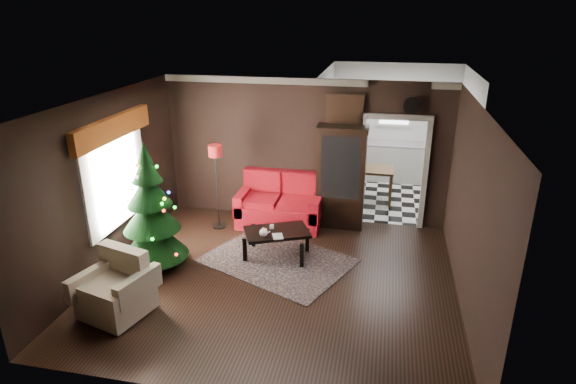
% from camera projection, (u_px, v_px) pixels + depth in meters
% --- Properties ---
extents(floor, '(5.50, 5.50, 0.00)m').
position_uv_depth(floor, '(276.00, 280.00, 7.62)').
color(floor, black).
rests_on(floor, ground).
extents(ceiling, '(5.50, 5.50, 0.00)m').
position_uv_depth(ceiling, '(275.00, 103.00, 6.61)').
color(ceiling, white).
rests_on(ceiling, ground).
extents(wall_back, '(5.50, 0.00, 5.50)m').
position_uv_depth(wall_back, '(305.00, 151.00, 9.40)').
color(wall_back, black).
rests_on(wall_back, ground).
extents(wall_front, '(5.50, 0.00, 5.50)m').
position_uv_depth(wall_front, '(219.00, 288.00, 4.83)').
color(wall_front, black).
rests_on(wall_front, ground).
extents(wall_left, '(0.00, 5.50, 5.50)m').
position_uv_depth(wall_left, '(106.00, 185.00, 7.63)').
color(wall_left, black).
rests_on(wall_left, ground).
extents(wall_right, '(0.00, 5.50, 5.50)m').
position_uv_depth(wall_right, '(472.00, 213.00, 6.60)').
color(wall_right, black).
rests_on(wall_right, ground).
extents(doorway, '(1.10, 0.10, 2.10)m').
position_uv_depth(doorway, '(392.00, 174.00, 9.21)').
color(doorway, white).
rests_on(doorway, ground).
extents(left_window, '(0.05, 1.60, 1.40)m').
position_uv_depth(left_window, '(115.00, 178.00, 7.79)').
color(left_window, white).
rests_on(left_window, wall_left).
extents(valance, '(0.12, 2.10, 0.35)m').
position_uv_depth(valance, '(113.00, 128.00, 7.48)').
color(valance, '#A14B1B').
rests_on(valance, wall_left).
extents(kitchen_floor, '(3.00, 3.00, 0.00)m').
position_uv_depth(kitchen_floor, '(389.00, 197.00, 10.95)').
color(kitchen_floor, white).
rests_on(kitchen_floor, ground).
extents(kitchen_window, '(0.70, 0.06, 0.70)m').
position_uv_depth(kitchen_window, '(395.00, 110.00, 11.67)').
color(kitchen_window, white).
rests_on(kitchen_window, ground).
extents(rug, '(2.80, 2.48, 0.01)m').
position_uv_depth(rug, '(278.00, 260.00, 8.20)').
color(rug, '#392A34').
rests_on(rug, ground).
extents(loveseat, '(1.70, 0.90, 1.00)m').
position_uv_depth(loveseat, '(280.00, 201.00, 9.39)').
color(loveseat, '#940708').
rests_on(loveseat, ground).
extents(curio_cabinet, '(0.90, 0.45, 1.90)m').
position_uv_depth(curio_cabinet, '(341.00, 179.00, 9.21)').
color(curio_cabinet, black).
rests_on(curio_cabinet, ground).
extents(floor_lamp, '(0.32, 0.32, 1.65)m').
position_uv_depth(floor_lamp, '(217.00, 187.00, 9.16)').
color(floor_lamp, black).
rests_on(floor_lamp, ground).
extents(christmas_tree, '(1.36, 1.36, 2.06)m').
position_uv_depth(christmas_tree, '(151.00, 209.00, 7.60)').
color(christmas_tree, '#103610').
rests_on(christmas_tree, ground).
extents(armchair, '(1.04, 1.04, 0.86)m').
position_uv_depth(armchair, '(115.00, 285.00, 6.62)').
color(armchair, tan).
rests_on(armchair, ground).
extents(coffee_table, '(1.23, 1.02, 0.48)m').
position_uv_depth(coffee_table, '(277.00, 243.00, 8.26)').
color(coffee_table, black).
rests_on(coffee_table, rug).
extents(teapot, '(0.19, 0.19, 0.15)m').
position_uv_depth(teapot, '(264.00, 232.00, 7.94)').
color(teapot, white).
rests_on(teapot, coffee_table).
extents(cup_a, '(0.08, 0.08, 0.06)m').
position_uv_depth(cup_a, '(272.00, 227.00, 8.25)').
color(cup_a, white).
rests_on(cup_a, coffee_table).
extents(cup_b, '(0.07, 0.07, 0.05)m').
position_uv_depth(cup_b, '(265.00, 230.00, 8.12)').
color(cup_b, silver).
rests_on(cup_b, coffee_table).
extents(book, '(0.16, 0.07, 0.23)m').
position_uv_depth(book, '(273.00, 231.00, 7.90)').
color(book, tan).
rests_on(book, coffee_table).
extents(wall_clock, '(0.32, 0.32, 0.06)m').
position_uv_depth(wall_clock, '(412.00, 105.00, 8.63)').
color(wall_clock, white).
rests_on(wall_clock, wall_back).
extents(painting, '(0.62, 0.05, 0.52)m').
position_uv_depth(painting, '(345.00, 110.00, 8.91)').
color(painting, '#B1784E').
rests_on(painting, wall_back).
extents(kitchen_counter, '(1.80, 0.60, 0.90)m').
position_uv_depth(kitchen_counter, '(391.00, 162.00, 11.89)').
color(kitchen_counter, beige).
rests_on(kitchen_counter, ground).
extents(kitchen_table, '(0.70, 0.70, 0.75)m').
position_uv_depth(kitchen_table, '(376.00, 185.00, 10.60)').
color(kitchen_table, brown).
rests_on(kitchen_table, ground).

